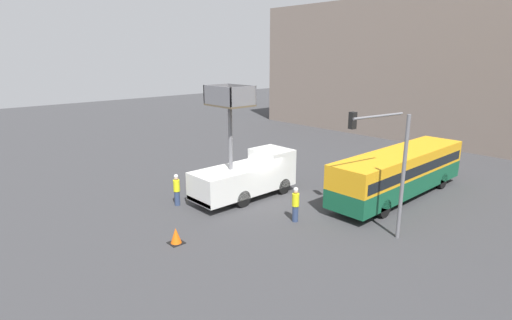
# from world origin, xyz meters

# --- Properties ---
(ground_plane) EXTENTS (120.00, 120.00, 0.00)m
(ground_plane) POSITION_xyz_m (0.00, 0.00, 0.00)
(ground_plane) COLOR #38383A
(building_backdrop_far) EXTENTS (44.00, 10.00, 14.44)m
(building_backdrop_far) POSITION_xyz_m (0.00, 26.98, 7.22)
(building_backdrop_far) COLOR gray
(building_backdrop_far) RESTS_ON ground_plane
(utility_truck) EXTENTS (2.50, 6.87, 7.02)m
(utility_truck) POSITION_xyz_m (-0.74, -0.65, 1.56)
(utility_truck) COLOR silver
(utility_truck) RESTS_ON ground_plane
(city_bus) EXTENTS (2.62, 11.84, 2.93)m
(city_bus) POSITION_xyz_m (5.59, 6.48, 1.74)
(city_bus) COLOR #145638
(city_bus) RESTS_ON ground_plane
(traffic_light_pole) EXTENTS (3.67, 3.41, 6.08)m
(traffic_light_pole) POSITION_xyz_m (7.32, 1.28, 4.12)
(traffic_light_pole) COLOR slate
(traffic_light_pole) RESTS_ON ground_plane
(road_worker_near_truck) EXTENTS (0.38, 0.38, 1.92)m
(road_worker_near_truck) POSITION_xyz_m (-2.51, -4.61, 0.97)
(road_worker_near_truck) COLOR navy
(road_worker_near_truck) RESTS_ON ground_plane
(road_worker_directing) EXTENTS (0.38, 0.38, 1.94)m
(road_worker_directing) POSITION_xyz_m (3.84, -1.19, 0.98)
(road_worker_directing) COLOR navy
(road_worker_directing) RESTS_ON ground_plane
(traffic_cone_near_truck) EXTENTS (0.68, 0.68, 0.78)m
(traffic_cone_near_truck) POSITION_xyz_m (1.76, -7.30, 0.37)
(traffic_cone_near_truck) COLOR black
(traffic_cone_near_truck) RESTS_ON ground_plane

